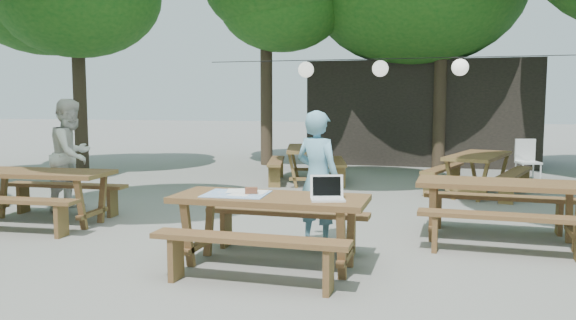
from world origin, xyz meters
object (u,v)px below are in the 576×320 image
(main_picnic_table, at_px, (270,230))
(second_person, at_px, (72,154))
(picnic_table_nw, at_px, (40,196))
(plastic_chair, at_px, (528,169))
(woman, at_px, (318,179))

(main_picnic_table, xyz_separation_m, second_person, (-3.97, 2.17, 0.49))
(picnic_table_nw, relative_size, second_person, 1.17)
(main_picnic_table, bearing_deg, plastic_chair, 65.20)
(main_picnic_table, relative_size, woman, 1.24)
(second_person, relative_size, plastic_chair, 1.95)
(main_picnic_table, relative_size, plastic_chair, 2.22)
(woman, bearing_deg, plastic_chair, -92.61)
(woman, xyz_separation_m, second_person, (-4.25, 1.17, 0.07))
(woman, relative_size, plastic_chair, 1.79)
(main_picnic_table, height_order, second_person, second_person)
(main_picnic_table, height_order, picnic_table_nw, same)
(second_person, bearing_deg, picnic_table_nw, -168.78)
(plastic_chair, bearing_deg, main_picnic_table, -129.68)
(plastic_chair, bearing_deg, picnic_table_nw, -153.15)
(picnic_table_nw, bearing_deg, second_person, 98.29)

